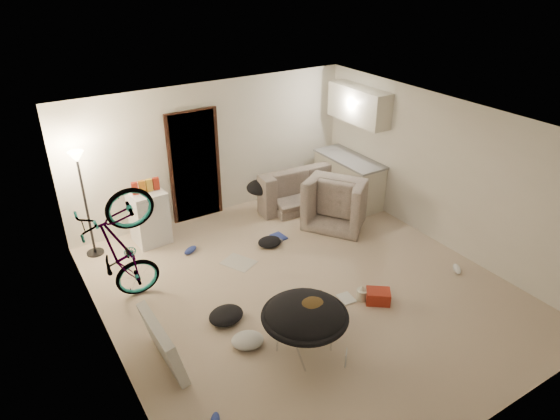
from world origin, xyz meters
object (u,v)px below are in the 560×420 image
saucer_chair (305,322)px  sofa (303,188)px  armchair (340,203)px  drink_case_a (313,309)px  floor_lamp (81,182)px  mini_fridge (149,217)px  kitchen_counter (348,180)px  bicycle (125,274)px  drink_case_b (378,296)px  juicer (362,294)px  tv_box (163,343)px

saucer_chair → sofa: bearing=56.1°
armchair → drink_case_a: (-2.06, -2.04, -0.21)m
floor_lamp → mini_fridge: size_ratio=1.93×
sofa → mini_fridge: (-3.10, 0.10, 0.17)m
kitchen_counter → sofa: (-0.79, 0.45, -0.14)m
bicycle → mini_fridge: bearing=-25.7°
sofa → saucer_chair: size_ratio=1.89×
drink_case_b → bicycle: bearing=-174.5°
drink_case_b → juicer: (-0.15, 0.17, -0.00)m
drink_case_a → mini_fridge: bearing=114.6°
sofa → juicer: sofa is taller
juicer → bicycle: bearing=149.1°
mini_fridge → saucer_chair: 3.70m
floor_lamp → armchair: 4.47m
tv_box → drink_case_b: tv_box is taller
bicycle → tv_box: bicycle is taller
floor_lamp → kitchen_counter: 4.95m
kitchen_counter → armchair: 0.86m
floor_lamp → mini_fridge: bearing=-6.0°
sofa → tv_box: tv_box is taller
armchair → kitchen_counter: bearing=-83.4°
juicer → floor_lamp: bearing=131.9°
saucer_chair → drink_case_a: bearing=45.3°
saucer_chair → kitchen_counter: bearing=44.2°
mini_fridge → juicer: 3.81m
saucer_chair → drink_case_b: 1.52m
saucer_chair → juicer: bearing=18.0°
kitchen_counter → sofa: bearing=150.3°
floor_lamp → drink_case_b: (3.12, -3.48, -1.21)m
bicycle → saucer_chair: bicycle is taller
mini_fridge → drink_case_a: (1.19, -3.16, -0.34)m
sofa → armchair: size_ratio=1.91×
mini_fridge → saucer_chair: size_ratio=0.87×
bicycle → drink_case_a: size_ratio=3.98×
bicycle → juicer: (2.87, -1.72, -0.39)m
armchair → juicer: armchair is taller
kitchen_counter → juicer: kitchen_counter is taller
armchair → mini_fridge: mini_fridge is taller
sofa → mini_fridge: mini_fridge is taller
saucer_chair → drink_case_b: bearing=9.9°
juicer → tv_box: bearing=174.3°
tv_box → saucer_chair: bearing=-25.4°
sofa → bicycle: 4.18m
armchair → juicer: 2.44m
kitchen_counter → mini_fridge: 3.92m
bicycle → drink_case_a: bearing=-125.5°
kitchen_counter → sofa: 0.92m
armchair → juicer: (-1.22, -2.09, -0.25)m
bicycle → saucer_chair: (1.56, -2.14, -0.04)m
kitchen_counter → tv_box: kitchen_counter is taller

